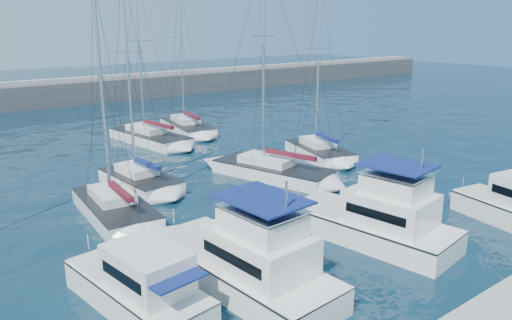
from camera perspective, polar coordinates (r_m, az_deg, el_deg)
ground at (r=26.29m, az=2.09°, el=-9.01°), size 220.00×220.00×0.00m
breakwater at (r=72.70m, az=-25.14°, el=6.29°), size 160.00×6.00×4.45m
motor_yacht_port_outer at (r=20.44m, az=-13.04°, el=-14.11°), size 3.52×7.38×3.20m
motor_yacht_port_inner at (r=21.39m, az=-1.00°, el=-11.68°), size 4.12×9.72×4.69m
motor_yacht_stbd_inner at (r=26.33m, az=13.72°, el=-6.74°), size 4.84×9.15×4.69m
motor_yacht_stbd_outer at (r=31.40m, az=27.19°, el=-4.77°), size 3.50×6.08×3.20m
sailboat_mid_b at (r=30.02m, az=-15.82°, el=-5.35°), size 3.69×7.91×13.66m
sailboat_mid_c at (r=34.66m, az=-13.11°, el=-2.29°), size 3.43×6.85×14.44m
sailboat_mid_d at (r=36.07m, az=1.91°, el=-1.21°), size 5.61×9.49×16.01m
sailboat_mid_e at (r=41.64m, az=7.25°, el=0.98°), size 4.74×7.46×14.19m
sailboat_back_b at (r=47.54m, az=-12.03°, el=2.56°), size 4.43×9.65×14.79m
sailboat_back_c at (r=51.45m, az=-7.87°, el=3.75°), size 4.36×8.80×15.10m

